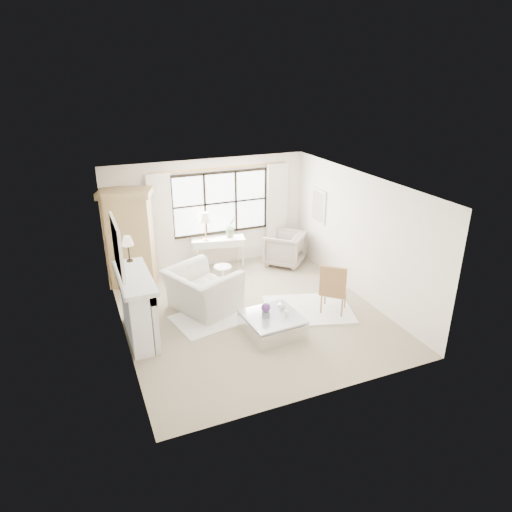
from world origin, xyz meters
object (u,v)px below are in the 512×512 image
object	(u,v)px
armoire	(130,238)
console_table	(218,253)
coffee_table	(272,325)
club_armchair	(202,290)

from	to	relation	value
armoire	console_table	xyz separation A→B (m)	(2.10, 0.09, -0.74)
console_table	coffee_table	size ratio (longest dim) A/B	1.29
console_table	coffee_table	bearing A→B (deg)	-78.05
armoire	club_armchair	world-z (taller)	armoire
console_table	club_armchair	size ratio (longest dim) A/B	1.01
armoire	coffee_table	world-z (taller)	armoire
club_armchair	coffee_table	bearing A→B (deg)	-170.33
armoire	console_table	world-z (taller)	armoire
armoire	console_table	size ratio (longest dim) A/B	1.64
club_armchair	armoire	bearing A→B (deg)	7.88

